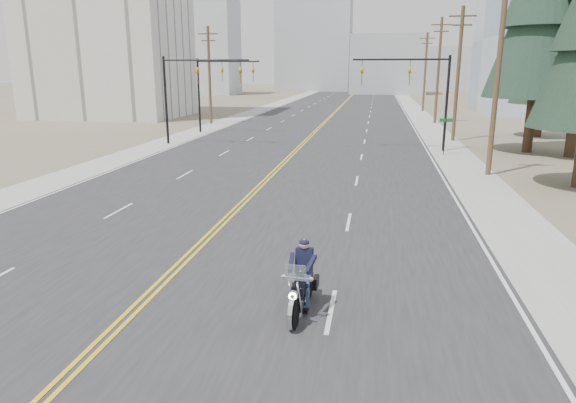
# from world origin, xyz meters

# --- Properties ---
(ground_plane) EXTENTS (400.00, 400.00, 0.00)m
(ground_plane) POSITION_xyz_m (0.00, 0.00, 0.00)
(ground_plane) COLOR #776D56
(ground_plane) RESTS_ON ground
(road) EXTENTS (20.00, 200.00, 0.01)m
(road) POSITION_xyz_m (0.00, 70.00, 0.01)
(road) COLOR #303033
(road) RESTS_ON ground
(sidewalk_left) EXTENTS (3.00, 200.00, 0.01)m
(sidewalk_left) POSITION_xyz_m (-11.50, 70.00, 0.01)
(sidewalk_left) COLOR #A5A5A0
(sidewalk_left) RESTS_ON ground
(sidewalk_right) EXTENTS (3.00, 200.00, 0.01)m
(sidewalk_right) POSITION_xyz_m (11.50, 70.00, 0.01)
(sidewalk_right) COLOR #A5A5A0
(sidewalk_right) RESTS_ON ground
(traffic_mast_left) EXTENTS (7.10, 0.26, 7.00)m
(traffic_mast_left) POSITION_xyz_m (-8.98, 32.00, 4.94)
(traffic_mast_left) COLOR black
(traffic_mast_left) RESTS_ON ground
(traffic_mast_right) EXTENTS (7.10, 0.26, 7.00)m
(traffic_mast_right) POSITION_xyz_m (8.98, 32.00, 4.94)
(traffic_mast_right) COLOR black
(traffic_mast_right) RESTS_ON ground
(traffic_mast_far) EXTENTS (6.10, 0.26, 7.00)m
(traffic_mast_far) POSITION_xyz_m (-9.31, 40.00, 4.87)
(traffic_mast_far) COLOR black
(traffic_mast_far) RESTS_ON ground
(street_sign) EXTENTS (0.90, 0.06, 2.62)m
(street_sign) POSITION_xyz_m (10.80, 30.00, 1.80)
(street_sign) COLOR black
(street_sign) RESTS_ON ground
(utility_pole_b) EXTENTS (2.20, 0.30, 11.50)m
(utility_pole_b) POSITION_xyz_m (12.50, 23.00, 5.98)
(utility_pole_b) COLOR brown
(utility_pole_b) RESTS_ON ground
(utility_pole_c) EXTENTS (2.20, 0.30, 11.00)m
(utility_pole_c) POSITION_xyz_m (12.50, 38.00, 5.73)
(utility_pole_c) COLOR brown
(utility_pole_c) RESTS_ON ground
(utility_pole_d) EXTENTS (2.20, 0.30, 11.50)m
(utility_pole_d) POSITION_xyz_m (12.50, 53.00, 5.98)
(utility_pole_d) COLOR brown
(utility_pole_d) RESTS_ON ground
(utility_pole_e) EXTENTS (2.20, 0.30, 11.00)m
(utility_pole_e) POSITION_xyz_m (12.50, 70.00, 5.73)
(utility_pole_e) COLOR brown
(utility_pole_e) RESTS_ON ground
(utility_pole_left) EXTENTS (2.20, 0.30, 10.50)m
(utility_pole_left) POSITION_xyz_m (-12.50, 48.00, 5.48)
(utility_pole_left) COLOR brown
(utility_pole_left) RESTS_ON ground
(glass_building) EXTENTS (24.00, 16.00, 20.00)m
(glass_building) POSITION_xyz_m (32.00, 70.00, 10.00)
(glass_building) COLOR #9EB5CC
(glass_building) RESTS_ON ground
(haze_bldg_a) EXTENTS (14.00, 12.00, 22.00)m
(haze_bldg_a) POSITION_xyz_m (-35.00, 115.00, 11.00)
(haze_bldg_a) COLOR #B7BCC6
(haze_bldg_a) RESTS_ON ground
(haze_bldg_b) EXTENTS (18.00, 14.00, 14.00)m
(haze_bldg_b) POSITION_xyz_m (8.00, 125.00, 7.00)
(haze_bldg_b) COLOR #ADB2B7
(haze_bldg_b) RESTS_ON ground
(haze_bldg_c) EXTENTS (16.00, 12.00, 18.00)m
(haze_bldg_c) POSITION_xyz_m (40.00, 110.00, 9.00)
(haze_bldg_c) COLOR #B7BCC6
(haze_bldg_c) RESTS_ON ground
(haze_bldg_d) EXTENTS (20.00, 15.00, 26.00)m
(haze_bldg_d) POSITION_xyz_m (-12.00, 140.00, 13.00)
(haze_bldg_d) COLOR #ADB2B7
(haze_bldg_d) RESTS_ON ground
(haze_bldg_e) EXTENTS (14.00, 14.00, 12.00)m
(haze_bldg_e) POSITION_xyz_m (25.00, 150.00, 6.00)
(haze_bldg_e) COLOR #B7BCC6
(haze_bldg_e) RESTS_ON ground
(haze_bldg_f) EXTENTS (12.00, 12.00, 16.00)m
(haze_bldg_f) POSITION_xyz_m (-50.00, 130.00, 8.00)
(haze_bldg_f) COLOR #ADB2B7
(haze_bldg_f) RESTS_ON ground
(motorcyclist) EXTENTS (1.18, 2.44, 1.86)m
(motorcyclist) POSITION_xyz_m (4.25, 3.84, 0.93)
(motorcyclist) COLOR black
(motorcyclist) RESTS_ON ground
(conifer_far) EXTENTS (5.61, 5.61, 15.02)m
(conifer_far) POSITION_xyz_m (20.49, 42.11, 8.62)
(conifer_far) COLOR #382619
(conifer_far) RESTS_ON ground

